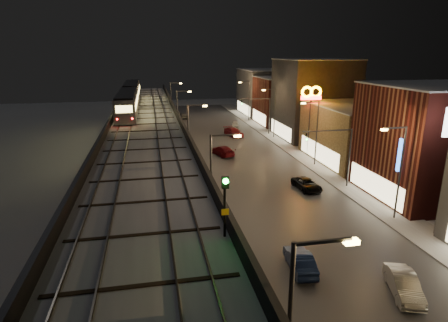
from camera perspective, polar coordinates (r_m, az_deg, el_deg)
road_surface at (r=54.81m, az=2.80°, el=0.03°), size 17.00×120.00×0.06m
sidewalk_right at (r=57.97m, az=12.44°, el=0.60°), size 4.00×120.00×0.14m
under_viaduct_pavement at (r=53.27m, az=-11.44°, el=-0.77°), size 11.00×120.00×0.06m
elevated_viaduct at (r=48.84m, az=-11.79°, el=4.44°), size 9.00×100.00×6.30m
viaduct_trackbed at (r=48.82m, az=-11.85°, el=5.35°), size 8.40×100.00×0.32m
viaduct_parapet_streetside at (r=48.91m, az=-6.74°, el=6.15°), size 0.30×100.00×1.10m
viaduct_parapet_far at (r=49.01m, az=-16.98°, el=5.58°), size 0.30×100.00×1.10m
building_b at (r=45.90m, az=28.92°, el=2.56°), size 12.20×12.20×12.16m
building_c at (r=57.41m, az=19.84°, el=3.98°), size 12.20×15.20×8.16m
building_d at (r=70.92m, az=13.47°, el=9.15°), size 12.20×13.20×14.16m
building_e at (r=83.99m, az=9.42°, el=9.05°), size 12.20×12.20×10.16m
building_f at (r=97.08m, az=6.52°, el=10.41°), size 12.20×16.20×11.16m
streetlight_left_1 at (r=31.13m, az=-1.48°, el=-2.71°), size 2.57×0.28×9.00m
streetlight_right_1 at (r=37.86m, az=25.04°, el=-0.80°), size 2.56×0.28×9.00m
streetlight_left_2 at (r=48.35m, az=-5.13°, el=4.13°), size 2.57×0.28×9.00m
streetlight_right_2 at (r=52.93m, az=13.72°, el=4.80°), size 2.56×0.28×9.00m
streetlight_left_3 at (r=65.98m, az=-6.87°, el=7.35°), size 2.57×0.28×9.00m
streetlight_right_3 at (r=69.41m, az=7.51°, el=7.77°), size 2.56×0.28×9.00m
streetlight_left_4 at (r=83.78m, az=-7.89°, el=9.20°), size 2.57×0.28×9.00m
streetlight_right_4 at (r=86.50m, az=3.68°, el=9.54°), size 2.56×0.28×9.00m
traffic_light_rig_a at (r=44.87m, az=17.37°, el=1.52°), size 6.10×0.34×7.00m
traffic_light_rig_b at (r=72.07m, az=6.05°, el=7.54°), size 6.10×0.34×7.00m
subway_train at (r=64.67m, az=-14.15°, el=9.49°), size 2.74×33.78×3.27m
rail_signal at (r=17.81m, az=0.16°, el=-5.16°), size 0.36×0.44×3.15m
car_taxi at (r=25.01m, az=5.27°, el=-19.75°), size 2.16×4.20×1.37m
car_near_white at (r=28.72m, az=11.49°, el=-14.75°), size 1.97×4.48×1.43m
car_mid_dark at (r=57.40m, az=-0.21°, el=1.53°), size 3.45×5.46×1.47m
car_far_white at (r=90.25m, az=-6.32°, el=6.86°), size 2.39×4.41×1.42m
car_onc_silver at (r=28.28m, az=25.69°, el=-16.71°), size 2.85×4.63×1.44m
car_onc_dark at (r=44.22m, az=12.49°, el=-3.56°), size 2.45×4.75×1.28m
car_onc_white at (r=70.69m, az=1.48°, el=4.38°), size 3.41×5.67×1.54m
car_onc_red at (r=79.15m, az=1.74°, el=5.55°), size 2.34×3.86×1.23m
sign_mcdonalds at (r=57.23m, az=13.12°, el=9.18°), size 3.15×0.56×10.59m
sign_carwash at (r=40.07m, az=25.84°, el=-0.08°), size 1.44×0.35×7.45m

